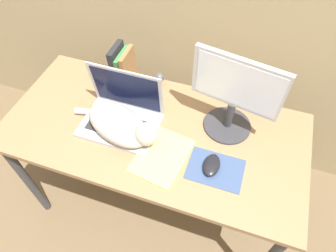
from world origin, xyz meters
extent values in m
plane|color=brown|center=(0.00, 0.00, 0.00)|extent=(12.00, 12.00, 0.00)
cube|color=#93704C|center=(0.00, 0.34, 0.75)|extent=(1.43, 0.68, 0.03)
cylinder|color=#38383D|center=(-0.67, 0.05, 0.37)|extent=(0.04, 0.04, 0.73)
cylinder|color=#38383D|center=(-0.67, 0.63, 0.37)|extent=(0.04, 0.04, 0.73)
cylinder|color=#38383D|center=(0.67, 0.63, 0.37)|extent=(0.04, 0.04, 0.73)
cube|color=#B7B7BC|center=(-0.15, 0.30, 0.77)|extent=(0.36, 0.25, 0.02)
cube|color=#28282D|center=(-0.15, 0.29, 0.78)|extent=(0.29, 0.13, 0.00)
cube|color=#B7B7BC|center=(-0.15, 0.42, 0.90)|extent=(0.36, 0.04, 0.25)
cube|color=#0F1433|center=(-0.15, 0.41, 0.90)|extent=(0.32, 0.03, 0.22)
ellipsoid|color=#B2ADA3|center=(-0.14, 0.27, 0.82)|extent=(0.38, 0.30, 0.12)
sphere|color=#B2ADA3|center=(0.01, 0.24, 0.85)|extent=(0.10, 0.10, 0.10)
cone|color=#B2ADA3|center=(0.03, 0.27, 0.89)|extent=(0.04, 0.04, 0.03)
cone|color=#B2ADA3|center=(0.01, 0.21, 0.89)|extent=(0.04, 0.04, 0.03)
cylinder|color=#B2ADA3|center=(-0.33, 0.33, 0.78)|extent=(0.14, 0.06, 0.03)
cylinder|color=#333338|center=(0.33, 0.47, 0.77)|extent=(0.22, 0.22, 0.01)
cylinder|color=#333338|center=(0.33, 0.47, 0.84)|extent=(0.04, 0.04, 0.14)
cube|color=#B2B2B7|center=(0.33, 0.47, 1.04)|extent=(0.39, 0.09, 0.25)
cube|color=silver|center=(0.33, 0.46, 1.04)|extent=(0.35, 0.07, 0.22)
cube|color=#384C75|center=(0.33, 0.22, 0.76)|extent=(0.24, 0.17, 0.00)
ellipsoid|color=black|center=(0.31, 0.23, 0.78)|extent=(0.07, 0.11, 0.03)
cube|color=#232328|center=(-0.28, 0.60, 0.87)|extent=(0.04, 0.14, 0.22)
cube|color=#387A42|center=(-0.25, 0.60, 0.85)|extent=(0.03, 0.15, 0.19)
cube|color=olive|center=(-0.23, 0.60, 0.86)|extent=(0.03, 0.14, 0.20)
cube|color=#E5DB6B|center=(0.09, 0.21, 0.76)|extent=(0.24, 0.30, 0.01)
cylinder|color=#232328|center=(-0.07, 0.63, 0.77)|extent=(0.02, 0.02, 0.02)
sphere|color=#4C4C51|center=(-0.07, 0.63, 0.81)|extent=(0.05, 0.05, 0.05)
camera|label=1|loc=(0.35, -0.46, 1.88)|focal=32.00mm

